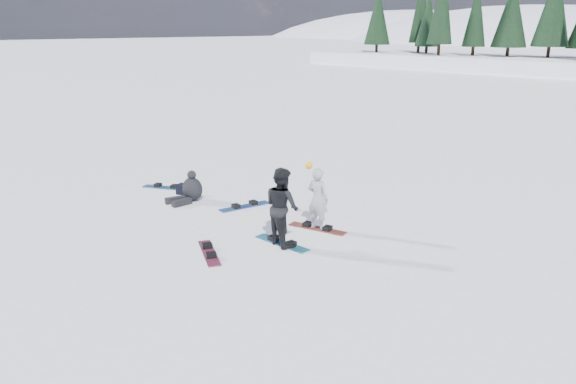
% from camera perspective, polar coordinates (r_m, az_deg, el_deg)
% --- Properties ---
extents(ground, '(420.00, 420.00, 0.00)m').
position_cam_1_polar(ground, '(12.95, -1.94, -5.32)').
color(ground, white).
rests_on(ground, ground).
extents(snowboarder_woman, '(0.62, 0.46, 1.70)m').
position_cam_1_polar(snowboarder_woman, '(13.64, 3.03, -0.67)').
color(snowboarder_woman, '#A3A3A8').
rests_on(snowboarder_woman, ground).
extents(snowboarder_man, '(0.98, 0.82, 1.81)m').
position_cam_1_polar(snowboarder_man, '(12.66, -0.62, -1.49)').
color(snowboarder_man, black).
rests_on(snowboarder_man, ground).
extents(seated_rider, '(0.71, 1.09, 0.89)m').
position_cam_1_polar(seated_rider, '(16.22, -9.85, 0.25)').
color(seated_rider, black).
rests_on(seated_rider, ground).
extents(gear_bag, '(0.53, 0.46, 0.30)m').
position_cam_1_polar(gear_bag, '(16.97, -10.44, 0.27)').
color(gear_bag, black).
rests_on(gear_bag, ground).
extents(snowboard_woman, '(1.52, 0.66, 0.03)m').
position_cam_1_polar(snowboard_woman, '(13.89, 3.00, -3.73)').
color(snowboard_woman, '#9C3A22').
rests_on(snowboard_woman, ground).
extents(snowboard_man, '(1.51, 0.35, 0.03)m').
position_cam_1_polar(snowboard_man, '(12.96, -0.61, -5.23)').
color(snowboard_man, teal).
rests_on(snowboard_man, ground).
extents(snowboard_loose_c, '(1.44, 0.99, 0.03)m').
position_cam_1_polar(snowboard_loose_c, '(17.75, -12.28, 0.43)').
color(snowboard_loose_c, '#1C5D9D').
rests_on(snowboard_loose_c, ground).
extents(snowboard_loose_a, '(0.52, 1.53, 0.03)m').
position_cam_1_polar(snowboard_loose_a, '(15.59, -4.42, -1.47)').
color(snowboard_loose_a, '#1C459B').
rests_on(snowboard_loose_a, ground).
extents(snowboard_loose_b, '(1.46, 0.93, 0.03)m').
position_cam_1_polar(snowboard_loose_b, '(12.55, -8.01, -6.15)').
color(snowboard_loose_b, maroon).
rests_on(snowboard_loose_b, ground).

